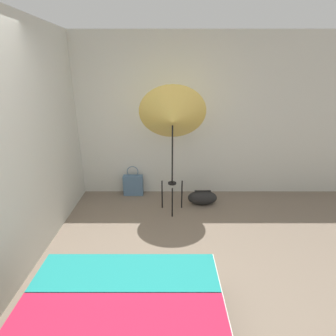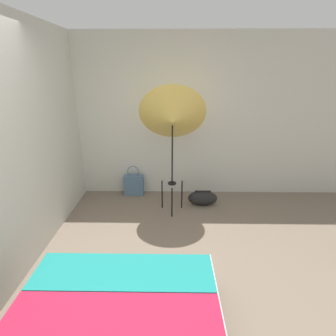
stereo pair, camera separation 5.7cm
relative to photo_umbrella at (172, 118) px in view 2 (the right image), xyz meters
name	(u,v)px [view 2 (the right image)]	position (x,y,z in m)	size (l,w,h in m)	color
ground_plane	(133,317)	(-0.34, -1.88, -1.42)	(14.00, 14.00, 0.00)	#756656
wall_back	(152,118)	(-0.34, 0.70, -0.12)	(8.00, 0.05, 2.60)	beige
wall_side_left	(26,144)	(-1.57, -0.88, -0.12)	(0.05, 8.00, 2.60)	beige
photo_umbrella	(172,118)	(0.00, 0.00, 0.00)	(0.93, 0.65, 1.88)	black
tote_bag	(134,185)	(-0.66, 0.56, -1.24)	(0.33, 0.13, 0.53)	slate
duffel_bag	(203,198)	(0.49, 0.20, -1.31)	(0.47, 0.23, 0.24)	black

